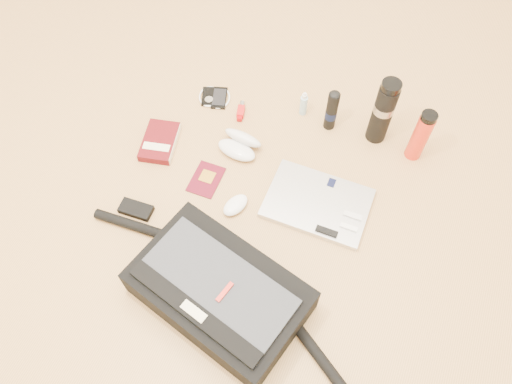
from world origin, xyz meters
TOP-DOWN VIEW (x-y plane):
  - ground at (0.00, 0.00)m, footprint 4.00×4.00m
  - messenger_bag at (0.04, -0.31)m, footprint 1.02×0.43m
  - laptop at (0.21, 0.13)m, footprint 0.35×0.25m
  - book at (-0.41, 0.15)m, footprint 0.16×0.20m
  - passport at (-0.19, 0.07)m, footprint 0.10×0.14m
  - mouse at (-0.05, 0.01)m, footprint 0.09×0.12m
  - sunglasses_case at (-0.13, 0.24)m, footprint 0.16×0.14m
  - ipod at (-0.35, 0.43)m, footprint 0.11×0.11m
  - phone at (-0.31, 0.43)m, footprint 0.11×0.12m
  - inhaler at (-0.20, 0.40)m, footprint 0.04×0.09m
  - spray_bottle at (0.02, 0.50)m, footprint 0.03×0.03m
  - aerosol_can at (0.14, 0.47)m, footprint 0.05×0.05m
  - thermos_black at (0.31, 0.50)m, footprint 0.09×0.09m
  - thermos_red at (0.46, 0.47)m, footprint 0.07×0.07m

SIDE VIEW (x-z plane):
  - ground at x=0.00m, z-range 0.00..0.00m
  - passport at x=-0.19m, z-range 0.00..0.01m
  - ipod at x=-0.35m, z-range 0.00..0.01m
  - phone at x=-0.31m, z-range 0.00..0.01m
  - laptop at x=0.21m, z-range 0.00..0.03m
  - inhaler at x=-0.20m, z-range 0.00..0.02m
  - book at x=-0.41m, z-range 0.00..0.03m
  - mouse at x=-0.05m, z-range 0.00..0.03m
  - sunglasses_case at x=-0.13m, z-range -0.01..0.07m
  - spray_bottle at x=0.02m, z-range -0.01..0.10m
  - messenger_bag at x=0.04m, z-range -0.01..0.14m
  - aerosol_can at x=0.14m, z-range 0.00..0.18m
  - thermos_red at x=0.46m, z-range 0.00..0.22m
  - thermos_black at x=0.31m, z-range 0.00..0.28m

